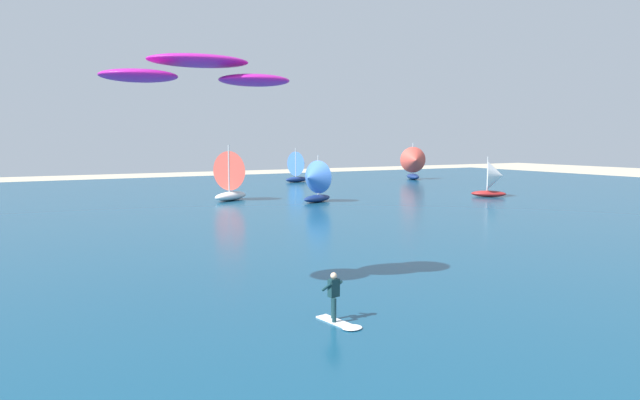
# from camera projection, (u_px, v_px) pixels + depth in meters

# --- Properties ---
(ocean) EXTENTS (160.00, 90.00, 0.10)m
(ocean) POSITION_uv_depth(u_px,v_px,m) (141.00, 213.00, 48.13)
(ocean) COLOR navy
(ocean) RESTS_ON ground
(kitesurfer) EXTENTS (0.83, 2.01, 1.67)m
(kitesurfer) POSITION_uv_depth(u_px,v_px,m) (337.00, 305.00, 19.24)
(kitesurfer) COLOR white
(kitesurfer) RESTS_ON ocean
(kite) EXTENTS (7.32, 3.13, 1.08)m
(kite) POSITION_uv_depth(u_px,v_px,m) (198.00, 71.00, 21.69)
(kite) COLOR #B21999
(sailboat_leading) EXTENTS (4.32, 3.81, 4.86)m
(sailboat_leading) POSITION_uv_depth(u_px,v_px,m) (300.00, 166.00, 83.01)
(sailboat_leading) COLOR navy
(sailboat_leading) RESTS_ON ocean
(sailboat_outermost) EXTENTS (3.76, 3.72, 4.24)m
(sailboat_outermost) POSITION_uv_depth(u_px,v_px,m) (494.00, 179.00, 61.20)
(sailboat_outermost) COLOR maroon
(sailboat_outermost) RESTS_ON ocean
(sailboat_heeled_over) EXTENTS (4.41, 4.93, 5.53)m
(sailboat_heeled_over) POSITION_uv_depth(u_px,v_px,m) (414.00, 163.00, 87.57)
(sailboat_heeled_over) COLOR navy
(sailboat_heeled_over) RESTS_ON ocean
(sailboat_far_right) EXTENTS (4.97, 4.56, 5.52)m
(sailboat_far_right) POSITION_uv_depth(u_px,v_px,m) (234.00, 175.00, 58.34)
(sailboat_far_right) COLOR white
(sailboat_far_right) RESTS_ON ocean
(sailboat_mid_right) EXTENTS (4.02, 3.60, 4.53)m
(sailboat_mid_right) POSITION_uv_depth(u_px,v_px,m) (314.00, 181.00, 55.81)
(sailboat_mid_right) COLOR navy
(sailboat_mid_right) RESTS_ON ocean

